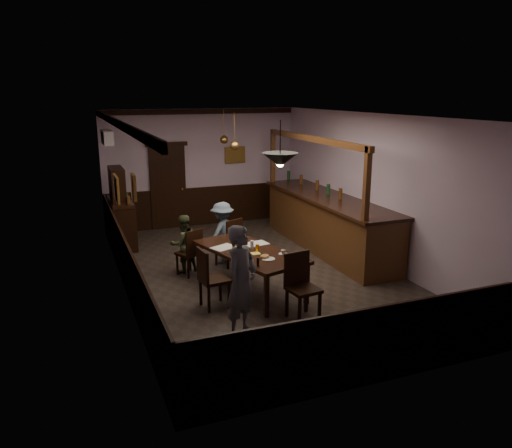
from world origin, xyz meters
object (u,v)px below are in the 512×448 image
chair_near (300,283)px  sideboard (121,215)px  chair_far_right (231,240)px  coffee_cup (283,252)px  person_seated_right (222,233)px  dining_table (249,254)px  soda_can (257,248)px  person_standing (242,281)px  person_seated_left (183,244)px  chair_side (210,276)px  chair_far_left (191,250)px  pendant_brass_mid (234,146)px  bar_counter (328,222)px  pendant_brass_far (224,140)px  pendant_iron (280,160)px

chair_near → sideboard: sideboard is taller
chair_far_right → coffee_cup: chair_far_right is taller
person_seated_right → sideboard: (-1.78, 1.97, 0.08)m
chair_near → dining_table: bearing=98.7°
dining_table → soda_can: 0.20m
person_standing → person_seated_left: bearing=54.5°
chair_near → chair_far_right: bearing=88.2°
dining_table → chair_side: 0.96m
chair_far_left → pendant_brass_mid: bearing=-162.9°
dining_table → coffee_cup: coffee_cup is taller
chair_side → coffee_cup: 1.31m
sideboard → bar_counter: 4.64m
chair_side → soda_can: (0.95, 0.32, 0.26)m
person_standing → pendant_brass_far: bearing=35.7°
chair_far_right → sideboard: bearing=-75.4°
chair_far_right → coffee_cup: size_ratio=12.26×
sideboard → bar_counter: bearing=-25.0°
person_seated_right → coffee_cup: size_ratio=15.84×
chair_far_left → pendant_brass_mid: 2.56m
person_seated_left → coffee_cup: (1.29, -1.82, 0.23)m
person_seated_left → pendant_iron: 3.01m
person_standing → person_seated_right: (0.69, 3.10, -0.18)m
chair_far_left → chair_far_right: (0.87, 0.24, 0.04)m
person_standing → bar_counter: bearing=5.8°
pendant_iron → coffee_cup: bearing=55.2°
bar_counter → person_standing: bearing=-135.1°
chair_near → sideboard: (-2.12, 4.85, 0.15)m
person_standing → sideboard: (-1.08, 5.07, -0.10)m
person_seated_left → pendant_brass_far: bearing=-134.4°
dining_table → chair_side: (-0.85, -0.43, -0.14)m
soda_can → pendant_brass_mid: size_ratio=0.15×
chair_far_right → chair_near: bearing=70.5°
chair_far_right → soda_can: bearing=64.6°
dining_table → chair_far_left: (-0.76, 1.11, -0.18)m
chair_far_left → person_seated_left: (-0.09, 0.26, 0.07)m
sideboard → person_standing: bearing=-77.9°
sideboard → dining_table: bearing=-63.9°
dining_table → person_seated_left: bearing=121.8°
chair_far_left → person_standing: size_ratio=0.56×
chair_side → pendant_brass_far: 4.78m
person_seated_right → sideboard: 2.65m
dining_table → sideboard: (-1.76, 3.58, 0.03)m
coffee_cup → sideboard: bearing=103.0°
chair_side → sideboard: bearing=6.2°
chair_far_left → coffee_cup: bearing=101.0°
person_seated_left → bar_counter: size_ratio=0.25×
chair_far_left → bar_counter: bar_counter is taller
chair_far_left → chair_side: (-0.08, -1.54, 0.05)m
bar_counter → chair_side: bearing=-148.1°
sideboard → person_seated_right: bearing=-47.9°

